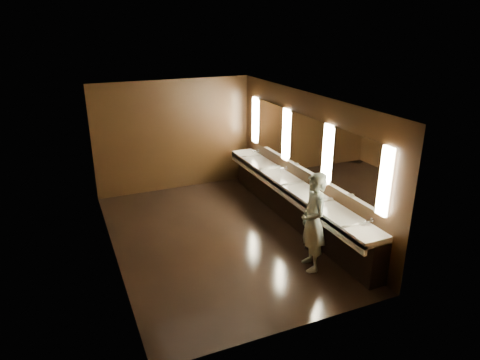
# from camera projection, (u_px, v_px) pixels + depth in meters

# --- Properties ---
(floor) EXTENTS (6.00, 6.00, 0.00)m
(floor) POSITION_uv_depth(u_px,v_px,m) (217.00, 237.00, 8.69)
(floor) COLOR black
(floor) RESTS_ON ground
(ceiling) EXTENTS (4.00, 6.00, 0.02)m
(ceiling) POSITION_uv_depth(u_px,v_px,m) (214.00, 99.00, 7.70)
(ceiling) COLOR #2D2D2B
(ceiling) RESTS_ON wall_back
(wall_back) EXTENTS (4.00, 0.02, 2.80)m
(wall_back) POSITION_uv_depth(u_px,v_px,m) (174.00, 136.00, 10.77)
(wall_back) COLOR black
(wall_back) RESTS_ON floor
(wall_front) EXTENTS (4.00, 0.02, 2.80)m
(wall_front) POSITION_uv_depth(u_px,v_px,m) (295.00, 243.00, 5.62)
(wall_front) COLOR black
(wall_front) RESTS_ON floor
(wall_left) EXTENTS (0.02, 6.00, 2.80)m
(wall_left) POSITION_uv_depth(u_px,v_px,m) (108.00, 188.00, 7.45)
(wall_left) COLOR black
(wall_left) RESTS_ON floor
(wall_right) EXTENTS (0.02, 6.00, 2.80)m
(wall_right) POSITION_uv_depth(u_px,v_px,m) (305.00, 160.00, 8.94)
(wall_right) COLOR black
(wall_right) RESTS_ON floor
(sink_counter) EXTENTS (0.55, 5.40, 1.01)m
(sink_counter) POSITION_uv_depth(u_px,v_px,m) (295.00, 201.00, 9.18)
(sink_counter) COLOR black
(sink_counter) RESTS_ON floor
(mirror_band) EXTENTS (0.06, 5.03, 1.15)m
(mirror_band) POSITION_uv_depth(u_px,v_px,m) (305.00, 144.00, 8.81)
(mirror_band) COLOR #FFF0C4
(mirror_band) RESTS_ON wall_right
(person) EXTENTS (0.56, 0.73, 1.78)m
(person) POSITION_uv_depth(u_px,v_px,m) (313.00, 222.00, 7.34)
(person) COLOR #85B2C7
(person) RESTS_ON floor
(trash_bin) EXTENTS (0.45, 0.45, 0.53)m
(trash_bin) POSITION_uv_depth(u_px,v_px,m) (314.00, 235.00, 8.21)
(trash_bin) COLOR black
(trash_bin) RESTS_ON floor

